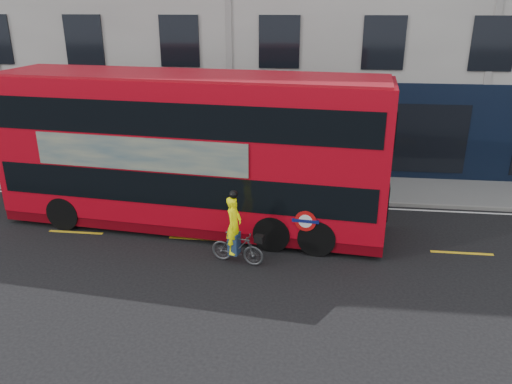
# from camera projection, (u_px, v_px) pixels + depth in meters

# --- Properties ---
(ground) EXTENTS (120.00, 120.00, 0.00)m
(ground) POSITION_uv_depth(u_px,v_px,m) (185.00, 262.00, 14.25)
(ground) COLOR black
(ground) RESTS_ON ground
(pavement) EXTENTS (60.00, 3.00, 0.12)m
(pavement) POSITION_uv_depth(u_px,v_px,m) (225.00, 183.00, 20.26)
(pavement) COLOR slate
(pavement) RESTS_ON ground
(kerb) EXTENTS (60.00, 0.12, 0.13)m
(kerb) POSITION_uv_depth(u_px,v_px,m) (218.00, 197.00, 18.86)
(kerb) COLOR slate
(kerb) RESTS_ON ground
(road_edge_line) EXTENTS (58.00, 0.10, 0.01)m
(road_edge_line) POSITION_uv_depth(u_px,v_px,m) (217.00, 201.00, 18.61)
(road_edge_line) COLOR silver
(road_edge_line) RESTS_ON ground
(lane_dashes) EXTENTS (58.00, 0.12, 0.01)m
(lane_dashes) POSITION_uv_depth(u_px,v_px,m) (197.00, 239.00, 15.64)
(lane_dashes) COLOR yellow
(lane_dashes) RESTS_ON ground
(bus) EXTENTS (12.47, 4.02, 4.95)m
(bus) POSITION_uv_depth(u_px,v_px,m) (192.00, 151.00, 15.78)
(bus) COLOR #B60716
(bus) RESTS_ON ground
(cyclist) EXTENTS (1.63, 0.79, 2.19)m
(cyclist) POSITION_uv_depth(u_px,v_px,m) (236.00, 239.00, 13.96)
(cyclist) COLOR #424447
(cyclist) RESTS_ON ground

